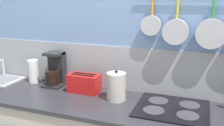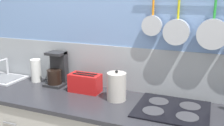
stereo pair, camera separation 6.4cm
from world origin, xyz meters
TOP-DOWN VIEW (x-y plane):
  - wall_back at (0.01, 0.35)m, footprint 7.20×0.16m
  - countertop at (0.00, 0.00)m, footprint 3.26×0.62m
  - paper_towel_roll at (-0.92, 0.21)m, footprint 0.10×0.10m
  - coffee_maker at (-0.67, 0.21)m, footprint 0.18×0.19m
  - toaster at (-0.33, 0.15)m, footprint 0.30×0.15m
  - kettle at (0.00, 0.08)m, footprint 0.16×0.16m
  - cooktop at (0.46, 0.06)m, footprint 0.54×0.48m

SIDE VIEW (x-z plane):
  - countertop at x=0.00m, z-range 0.87..0.91m
  - cooktop at x=0.46m, z-range 0.90..0.92m
  - toaster at x=-0.33m, z-range 0.90..1.07m
  - paper_towel_roll at x=-0.92m, z-range 0.91..1.13m
  - kettle at x=0.00m, z-range 0.89..1.15m
  - coffee_maker at x=-0.67m, z-range 0.88..1.20m
  - wall_back at x=0.01m, z-range -0.03..2.57m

